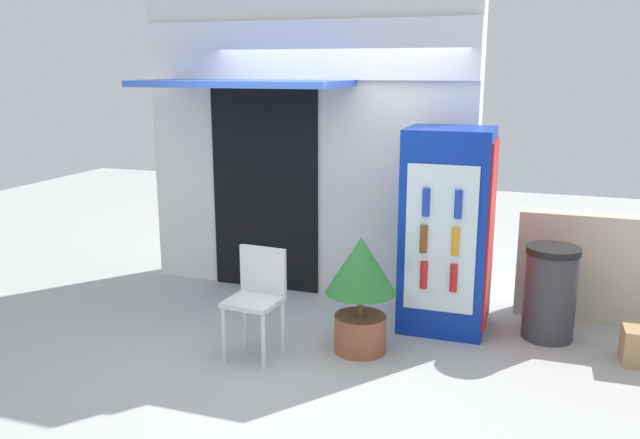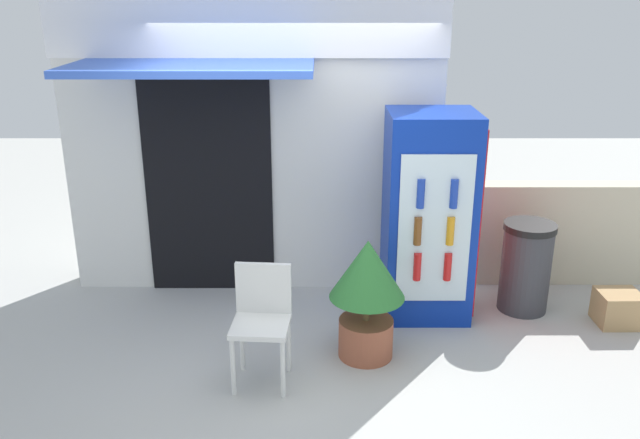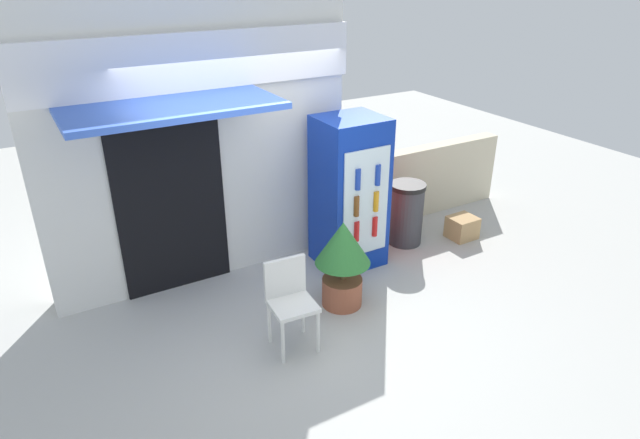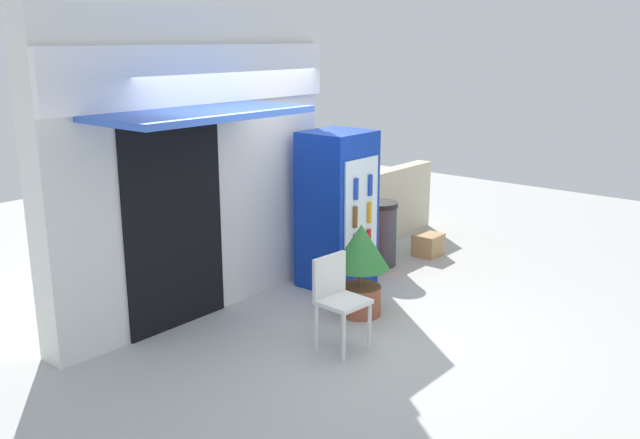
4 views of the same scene
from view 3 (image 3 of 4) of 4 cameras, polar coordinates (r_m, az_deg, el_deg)
name	(u,v)px [view 3 (image 3 of 4)]	position (r m, az deg, el deg)	size (l,w,h in m)	color
ground	(297,323)	(5.82, -2.34, -10.58)	(16.00, 16.00, 0.00)	#B2B2AD
storefront_building	(197,142)	(6.18, -12.56, 7.77)	(3.48, 1.33, 3.13)	silver
drink_cooler	(350,193)	(6.52, 3.12, 2.76)	(0.76, 0.73, 1.82)	#0C2D9E
plastic_chair	(290,297)	(5.27, -3.16, -7.95)	(0.44, 0.43, 0.89)	silver
potted_plant_near_shop	(343,256)	(5.80, 2.36, -3.80)	(0.59, 0.59, 0.99)	#995138
trash_bin	(406,213)	(7.24, 8.87, 0.63)	(0.46, 0.46, 0.83)	#38383D
stone_boundary_wall	(428,179)	(8.18, 11.10, 4.08)	(2.39, 0.22, 1.01)	beige
cardboard_box	(462,227)	(7.63, 14.45, -0.80)	(0.35, 0.32, 0.30)	tan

